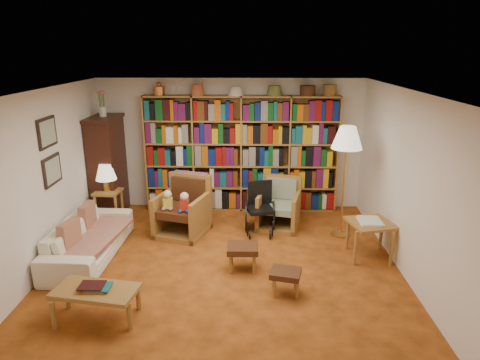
{
  "coord_description": "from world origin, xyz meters",
  "views": [
    {
      "loc": [
        0.34,
        -5.54,
        3.04
      ],
      "look_at": [
        0.21,
        0.6,
        1.13
      ],
      "focal_mm": 32.0,
      "sensor_mm": 36.0,
      "label": 1
    }
  ],
  "objects_px": {
    "footstool_a": "(243,250)",
    "footstool_b": "(286,275)",
    "coffee_table": "(96,293)",
    "sofa": "(89,239)",
    "floor_lamp": "(347,142)",
    "side_table_papers": "(370,227)",
    "side_table_lamp": "(108,199)",
    "armchair_sage": "(278,207)",
    "armchair_leather": "(183,209)",
    "wheelchair": "(260,209)"
  },
  "relations": [
    {
      "from": "footstool_a",
      "to": "footstool_b",
      "type": "relative_size",
      "value": 1.0
    },
    {
      "from": "wheelchair",
      "to": "footstool_a",
      "type": "xyz_separation_m",
      "value": [
        -0.27,
        -1.37,
        -0.09
      ]
    },
    {
      "from": "coffee_table",
      "to": "armchair_leather",
      "type": "bearing_deg",
      "value": 75.81
    },
    {
      "from": "side_table_papers",
      "to": "coffee_table",
      "type": "relative_size",
      "value": 0.71
    },
    {
      "from": "footstool_b",
      "to": "coffee_table",
      "type": "relative_size",
      "value": 0.43
    },
    {
      "from": "sofa",
      "to": "side_table_papers",
      "type": "distance_m",
      "value": 4.21
    },
    {
      "from": "footstool_a",
      "to": "footstool_b",
      "type": "xyz_separation_m",
      "value": [
        0.56,
        -0.61,
        -0.04
      ]
    },
    {
      "from": "armchair_leather",
      "to": "footstool_b",
      "type": "bearing_deg",
      "value": -50.22
    },
    {
      "from": "coffee_table",
      "to": "armchair_sage",
      "type": "bearing_deg",
      "value": 51.11
    },
    {
      "from": "armchair_leather",
      "to": "floor_lamp",
      "type": "bearing_deg",
      "value": -2.14
    },
    {
      "from": "coffee_table",
      "to": "sofa",
      "type": "bearing_deg",
      "value": 112.53
    },
    {
      "from": "sofa",
      "to": "coffee_table",
      "type": "relative_size",
      "value": 1.94
    },
    {
      "from": "side_table_lamp",
      "to": "footstool_b",
      "type": "xyz_separation_m",
      "value": [
        2.97,
        -2.24,
        -0.2
      ]
    },
    {
      "from": "wheelchair",
      "to": "floor_lamp",
      "type": "distance_m",
      "value": 1.83
    },
    {
      "from": "side_table_lamp",
      "to": "side_table_papers",
      "type": "xyz_separation_m",
      "value": [
        4.3,
        -1.22,
        0.03
      ]
    },
    {
      "from": "side_table_lamp",
      "to": "armchair_sage",
      "type": "height_order",
      "value": "armchair_sage"
    },
    {
      "from": "wheelchair",
      "to": "side_table_papers",
      "type": "relative_size",
      "value": 1.19
    },
    {
      "from": "side_table_lamp",
      "to": "coffee_table",
      "type": "distance_m",
      "value": 2.93
    },
    {
      "from": "side_table_papers",
      "to": "footstool_b",
      "type": "height_order",
      "value": "side_table_papers"
    },
    {
      "from": "side_table_lamp",
      "to": "armchair_sage",
      "type": "relative_size",
      "value": 0.7
    },
    {
      "from": "floor_lamp",
      "to": "footstool_b",
      "type": "height_order",
      "value": "floor_lamp"
    },
    {
      "from": "armchair_leather",
      "to": "coffee_table",
      "type": "bearing_deg",
      "value": -104.19
    },
    {
      "from": "side_table_lamp",
      "to": "footstool_a",
      "type": "relative_size",
      "value": 1.4
    },
    {
      "from": "footstool_a",
      "to": "coffee_table",
      "type": "distance_m",
      "value": 2.06
    },
    {
      "from": "armchair_leather",
      "to": "floor_lamp",
      "type": "relative_size",
      "value": 0.55
    },
    {
      "from": "armchair_leather",
      "to": "footstool_b",
      "type": "height_order",
      "value": "armchair_leather"
    },
    {
      "from": "floor_lamp",
      "to": "side_table_papers",
      "type": "height_order",
      "value": "floor_lamp"
    },
    {
      "from": "armchair_sage",
      "to": "footstool_a",
      "type": "relative_size",
      "value": 1.99
    },
    {
      "from": "side_table_lamp",
      "to": "armchair_sage",
      "type": "bearing_deg",
      "value": -0.21
    },
    {
      "from": "side_table_papers",
      "to": "wheelchair",
      "type": "bearing_deg",
      "value": 149.5
    },
    {
      "from": "side_table_papers",
      "to": "coffee_table",
      "type": "bearing_deg",
      "value": -155.61
    },
    {
      "from": "armchair_leather",
      "to": "armchair_sage",
      "type": "distance_m",
      "value": 1.67
    },
    {
      "from": "armchair_sage",
      "to": "floor_lamp",
      "type": "relative_size",
      "value": 0.47
    },
    {
      "from": "footstool_a",
      "to": "armchair_sage",
      "type": "bearing_deg",
      "value": 69.57
    },
    {
      "from": "wheelchair",
      "to": "footstool_b",
      "type": "relative_size",
      "value": 1.96
    },
    {
      "from": "footstool_a",
      "to": "wheelchair",
      "type": "bearing_deg",
      "value": 78.7
    },
    {
      "from": "sofa",
      "to": "footstool_b",
      "type": "relative_size",
      "value": 4.47
    },
    {
      "from": "side_table_papers",
      "to": "footstool_b",
      "type": "relative_size",
      "value": 1.65
    },
    {
      "from": "sofa",
      "to": "floor_lamp",
      "type": "xyz_separation_m",
      "value": [
        3.95,
        0.85,
        1.31
      ]
    },
    {
      "from": "floor_lamp",
      "to": "footstool_b",
      "type": "xyz_separation_m",
      "value": [
        -1.08,
        -1.82,
        -1.34
      ]
    },
    {
      "from": "footstool_b",
      "to": "sofa",
      "type": "bearing_deg",
      "value": 161.41
    },
    {
      "from": "armchair_leather",
      "to": "footstool_a",
      "type": "bearing_deg",
      "value": -51.55
    },
    {
      "from": "sofa",
      "to": "footstool_b",
      "type": "height_order",
      "value": "sofa"
    },
    {
      "from": "sofa",
      "to": "armchair_sage",
      "type": "xyz_separation_m",
      "value": [
        2.92,
        1.27,
        0.04
      ]
    },
    {
      "from": "side_table_lamp",
      "to": "armchair_leather",
      "type": "height_order",
      "value": "armchair_leather"
    },
    {
      "from": "footstool_a",
      "to": "sofa",
      "type": "bearing_deg",
      "value": 171.24
    },
    {
      "from": "armchair_sage",
      "to": "wheelchair",
      "type": "height_order",
      "value": "same"
    },
    {
      "from": "floor_lamp",
      "to": "footstool_a",
      "type": "bearing_deg",
      "value": -143.54
    },
    {
      "from": "wheelchair",
      "to": "coffee_table",
      "type": "distance_m",
      "value": 3.22
    },
    {
      "from": "sofa",
      "to": "coffee_table",
      "type": "distance_m",
      "value": 1.68
    }
  ]
}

